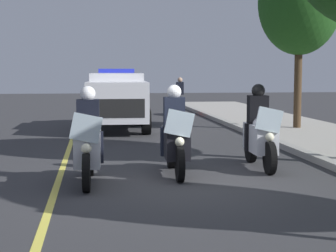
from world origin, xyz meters
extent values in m
plane|color=#333335|center=(0.00, 0.00, 0.00)|extent=(80.00, 80.00, 0.00)
cube|color=#E0D14C|center=(0.00, -2.10, 0.00)|extent=(48.00, 0.12, 0.01)
cylinder|color=black|center=(0.53, -1.58, 0.32)|extent=(0.64, 0.14, 0.64)
cylinder|color=black|center=(-0.97, -1.54, 0.32)|extent=(0.64, 0.16, 0.64)
cube|color=silver|center=(-0.20, -1.56, 0.62)|extent=(1.21, 0.47, 0.56)
ellipsoid|color=silver|center=(-0.15, -1.56, 0.92)|extent=(0.57, 0.34, 0.24)
cube|color=silver|center=(0.43, -1.58, 1.05)|extent=(0.08, 0.56, 0.53)
sphere|color=#F9F4CC|center=(0.49, -1.58, 0.72)|extent=(0.17, 0.17, 0.17)
sphere|color=red|center=(0.30, -1.73, 0.98)|extent=(0.09, 0.09, 0.09)
sphere|color=#1933F2|center=(0.31, -1.41, 0.98)|extent=(0.09, 0.09, 0.09)
cube|color=black|center=(-0.43, -1.55, 1.18)|extent=(0.29, 0.41, 0.60)
cube|color=black|center=(-0.36, -1.36, 0.62)|extent=(0.18, 0.15, 0.56)
cube|color=black|center=(-0.37, -1.76, 0.62)|extent=(0.18, 0.15, 0.56)
sphere|color=white|center=(-0.41, -1.55, 1.58)|extent=(0.28, 0.28, 0.28)
cylinder|color=black|center=(-0.12, 0.07, 0.32)|extent=(0.64, 0.14, 0.64)
cylinder|color=black|center=(-1.62, 0.11, 0.32)|extent=(0.64, 0.16, 0.64)
cube|color=black|center=(-0.85, 0.09, 0.62)|extent=(1.21, 0.47, 0.56)
ellipsoid|color=black|center=(-0.80, 0.09, 0.92)|extent=(0.57, 0.34, 0.24)
cube|color=silver|center=(-0.22, 0.07, 1.05)|extent=(0.08, 0.56, 0.53)
sphere|color=#F9F4CC|center=(-0.16, 0.07, 0.72)|extent=(0.17, 0.17, 0.17)
sphere|color=red|center=(-0.36, -0.08, 0.98)|extent=(0.09, 0.09, 0.09)
sphere|color=#1933F2|center=(-0.35, 0.24, 0.98)|extent=(0.09, 0.09, 0.09)
cube|color=black|center=(-1.08, 0.10, 1.18)|extent=(0.29, 0.41, 0.60)
cube|color=black|center=(-1.02, 0.30, 0.62)|extent=(0.18, 0.15, 0.56)
cube|color=black|center=(-1.03, -0.10, 0.62)|extent=(0.18, 0.15, 0.56)
sphere|color=white|center=(-1.06, 0.10, 1.58)|extent=(0.28, 0.28, 0.28)
cylinder|color=black|center=(-0.61, 1.89, 0.32)|extent=(0.64, 0.14, 0.64)
cylinder|color=black|center=(-2.11, 1.93, 0.32)|extent=(0.64, 0.16, 0.64)
cube|color=silver|center=(-1.34, 1.91, 0.62)|extent=(1.21, 0.47, 0.56)
ellipsoid|color=silver|center=(-1.29, 1.91, 0.92)|extent=(0.57, 0.34, 0.24)
cube|color=silver|center=(-0.71, 1.89, 1.05)|extent=(0.08, 0.56, 0.53)
sphere|color=#F9F4CC|center=(-0.65, 1.89, 0.72)|extent=(0.17, 0.17, 0.17)
sphere|color=red|center=(-0.84, 1.74, 0.98)|extent=(0.09, 0.09, 0.09)
sphere|color=#1933F2|center=(-0.83, 2.06, 0.98)|extent=(0.09, 0.09, 0.09)
cube|color=black|center=(-1.57, 1.92, 1.18)|extent=(0.29, 0.41, 0.60)
cube|color=black|center=(-1.50, 2.11, 0.62)|extent=(0.18, 0.15, 0.56)
cube|color=black|center=(-1.51, 1.71, 0.62)|extent=(0.18, 0.15, 0.56)
sphere|color=black|center=(-1.55, 1.92, 1.58)|extent=(0.28, 0.28, 0.28)
cube|color=silver|center=(-9.32, -0.71, 1.02)|extent=(4.95, 2.04, 1.24)
cube|color=silver|center=(-9.62, -0.70, 1.72)|extent=(2.45, 1.82, 0.36)
cube|color=#2633D8|center=(-9.42, -0.70, 1.98)|extent=(0.31, 1.21, 0.14)
cube|color=black|center=(-6.92, -0.78, 0.88)|extent=(0.17, 1.62, 0.56)
cylinder|color=black|center=(-7.74, 0.15, 0.40)|extent=(0.81, 0.30, 0.80)
cylinder|color=black|center=(-7.79, -1.65, 0.40)|extent=(0.81, 0.30, 0.80)
cylinder|color=black|center=(-10.84, 0.24, 0.40)|extent=(0.81, 0.30, 0.80)
cylinder|color=black|center=(-10.89, -1.56, 0.40)|extent=(0.81, 0.30, 0.80)
cylinder|color=black|center=(-14.64, 2.32, 0.33)|extent=(0.66, 0.06, 0.66)
cylinder|color=black|center=(-15.74, 2.35, 0.33)|extent=(0.66, 0.06, 0.66)
cube|color=red|center=(-15.19, 2.33, 0.60)|extent=(1.00, 0.09, 0.36)
cube|color=black|center=(-15.24, 2.34, 1.20)|extent=(0.25, 0.33, 0.56)
sphere|color=tan|center=(-15.21, 2.33, 1.58)|extent=(0.22, 0.22, 0.22)
cylinder|color=#42301E|center=(-8.27, 5.24, 1.62)|extent=(0.25, 0.25, 3.04)
ellipsoid|color=#1E4C19|center=(-8.27, 5.24, 4.23)|extent=(2.71, 2.71, 3.46)
camera|label=1|loc=(9.80, -1.42, 2.00)|focal=60.60mm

